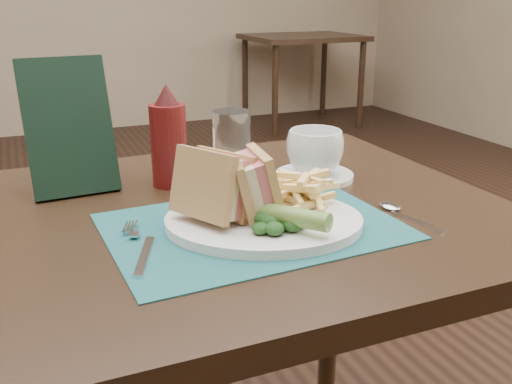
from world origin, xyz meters
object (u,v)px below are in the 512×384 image
(placemat, at_px, (252,226))
(sandwich_half_b, at_px, (239,185))
(check_presenter, at_px, (69,127))
(coffee_cup, at_px, (315,152))
(table_bg_right, at_px, (301,81))
(ketchup_bottle, at_px, (168,136))
(saucer, at_px, (314,176))
(drinking_glass, at_px, (232,145))
(sandwich_half_a, at_px, (203,188))
(plate, at_px, (264,221))

(placemat, height_order, sandwich_half_b, sandwich_half_b)
(check_presenter, bearing_deg, coffee_cup, -17.40)
(table_bg_right, relative_size, placemat, 2.09)
(sandwich_half_b, bearing_deg, coffee_cup, 44.08)
(table_bg_right, distance_m, ketchup_bottle, 3.93)
(saucer, bearing_deg, placemat, -138.77)
(drinking_glass, bearing_deg, sandwich_half_a, -119.32)
(drinking_glass, relative_size, ketchup_bottle, 0.70)
(table_bg_right, xyz_separation_m, plate, (-1.92, -3.61, 0.38))
(drinking_glass, bearing_deg, coffee_cup, -23.99)
(ketchup_bottle, bearing_deg, check_presenter, 168.26)
(coffee_cup, relative_size, check_presenter, 0.45)
(coffee_cup, bearing_deg, check_presenter, 166.48)
(placemat, relative_size, sandwich_half_a, 3.93)
(table_bg_right, xyz_separation_m, coffee_cup, (-1.73, -3.42, 0.43))
(table_bg_right, xyz_separation_m, sandwich_half_a, (-2.01, -3.60, 0.45))
(table_bg_right, relative_size, ketchup_bottle, 4.84)
(sandwich_half_b, xyz_separation_m, check_presenter, (-0.21, 0.27, 0.05))
(sandwich_half_b, bearing_deg, table_bg_right, 68.04)
(table_bg_right, distance_m, coffee_cup, 3.86)
(sandwich_half_b, height_order, coffee_cup, sandwich_half_b)
(saucer, relative_size, drinking_glass, 1.15)
(coffee_cup, height_order, drinking_glass, drinking_glass)
(plate, xyz_separation_m, coffee_cup, (0.19, 0.18, 0.04))
(plate, distance_m, check_presenter, 0.39)
(ketchup_bottle, bearing_deg, plate, -72.71)
(ketchup_bottle, bearing_deg, saucer, -14.63)
(sandwich_half_b, distance_m, ketchup_bottle, 0.24)
(placemat, distance_m, sandwich_half_b, 0.07)
(drinking_glass, bearing_deg, check_presenter, 172.17)
(saucer, height_order, ketchup_bottle, ketchup_bottle)
(saucer, bearing_deg, coffee_cup, 0.00)
(saucer, bearing_deg, table_bg_right, 63.15)
(table_bg_right, height_order, coffee_cup, coffee_cup)
(table_bg_right, height_order, saucer, saucer)
(saucer, height_order, check_presenter, check_presenter)
(saucer, height_order, drinking_glass, drinking_glass)
(coffee_cup, xyz_separation_m, check_presenter, (-0.43, 0.10, 0.06))
(table_bg_right, relative_size, sandwich_half_b, 9.00)
(sandwich_half_a, xyz_separation_m, sandwich_half_b, (0.06, 0.00, -0.00))
(coffee_cup, xyz_separation_m, drinking_glass, (-0.14, 0.06, 0.01))
(placemat, relative_size, drinking_glass, 3.32)
(table_bg_right, height_order, placemat, placemat)
(sandwich_half_a, relative_size, coffee_cup, 1.02)
(sandwich_half_a, bearing_deg, table_bg_right, 31.74)
(plate, height_order, sandwich_half_a, sandwich_half_a)
(ketchup_bottle, bearing_deg, coffee_cup, -14.63)
(table_bg_right, height_order, ketchup_bottle, ketchup_bottle)
(saucer, height_order, coffee_cup, coffee_cup)
(saucer, bearing_deg, ketchup_bottle, 165.37)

